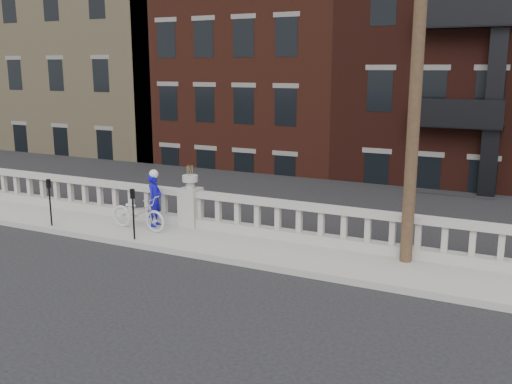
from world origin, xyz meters
TOP-DOWN VIEW (x-y plane):
  - ground at (0.00, 0.00)m, footprint 120.00×120.00m
  - sidewalk at (0.00, 3.00)m, footprint 32.00×2.20m
  - balustrade at (0.00, 3.95)m, footprint 28.00×0.34m
  - planter_pedestal at (0.00, 3.95)m, footprint 0.55×0.55m
  - lower_level at (0.56, 23.04)m, footprint 80.00×44.00m
  - utility_pole at (6.20, 3.60)m, footprint 1.60×0.28m
  - parking_meter_b at (-3.59, 2.15)m, footprint 0.10×0.09m
  - parking_meter_c at (-0.62, 2.15)m, footprint 0.10×0.09m
  - bicycle at (-1.11, 2.96)m, footprint 1.86×0.72m
  - cyclist at (-0.90, 3.47)m, footprint 0.46×0.61m

SIDE VIEW (x-z plane):
  - ground at x=0.00m, z-range 0.00..0.00m
  - sidewalk at x=0.00m, z-range 0.00..0.15m
  - bicycle at x=-1.11m, z-range 0.15..1.11m
  - balustrade at x=0.00m, z-range 0.13..1.16m
  - planter_pedestal at x=0.00m, z-range -0.05..1.71m
  - cyclist at x=-0.90m, z-range 0.15..1.68m
  - parking_meter_b at x=-3.59m, z-range 0.32..1.68m
  - parking_meter_c at x=-0.62m, z-range 0.32..1.68m
  - lower_level at x=0.56m, z-range -7.77..13.03m
  - utility_pole at x=6.20m, z-range 0.24..10.24m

